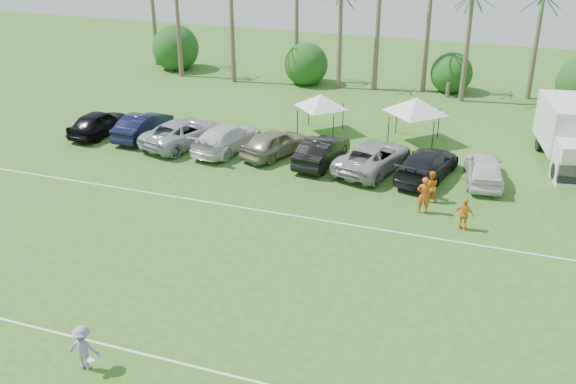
% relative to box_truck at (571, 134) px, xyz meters
% --- Properties ---
extents(field_lines, '(80.00, 12.10, 0.01)m').
position_rel_box_truck_xyz_m(field_lines, '(-14.41, -17.90, -1.95)').
color(field_lines, white).
rests_on(field_lines, ground).
extents(palm_tree_8, '(2.40, 2.40, 8.90)m').
position_rel_box_truck_xyz_m(palm_tree_8, '(-1.41, 12.10, 5.52)').
color(palm_tree_8, brown).
rests_on(palm_tree_8, ground).
extents(bush_tree_0, '(4.00, 4.00, 4.00)m').
position_rel_box_truck_xyz_m(bush_tree_0, '(-33.41, 13.10, -0.16)').
color(bush_tree_0, brown).
rests_on(bush_tree_0, ground).
extents(bush_tree_1, '(4.00, 4.00, 4.00)m').
position_rel_box_truck_xyz_m(bush_tree_1, '(-20.41, 13.10, -0.16)').
color(bush_tree_1, brown).
rests_on(bush_tree_1, ground).
extents(bush_tree_2, '(4.00, 4.00, 4.00)m').
position_rel_box_truck_xyz_m(bush_tree_2, '(-8.41, 13.10, -0.16)').
color(bush_tree_2, brown).
rests_on(bush_tree_2, ground).
extents(sideline_player_a, '(0.82, 0.65, 1.96)m').
position_rel_box_truck_xyz_m(sideline_player_a, '(-7.15, -9.33, -0.97)').
color(sideline_player_a, '#D85018').
rests_on(sideline_player_a, ground).
extents(sideline_player_b, '(1.01, 0.90, 1.73)m').
position_rel_box_truck_xyz_m(sideline_player_b, '(-7.01, -7.88, -1.09)').
color(sideline_player_b, orange).
rests_on(sideline_player_b, ground).
extents(sideline_player_c, '(1.02, 0.61, 1.62)m').
position_rel_box_truck_xyz_m(sideline_player_c, '(-5.01, -10.53, -1.15)').
color(sideline_player_c, orange).
rests_on(sideline_player_c, ground).
extents(box_truck, '(3.92, 7.46, 3.66)m').
position_rel_box_truck_xyz_m(box_truck, '(0.00, 0.00, 0.00)').
color(box_truck, white).
rests_on(box_truck, ground).
extents(canopy_tent_left, '(3.88, 3.88, 3.14)m').
position_rel_box_truck_xyz_m(canopy_tent_left, '(-15.61, 0.61, 0.73)').
color(canopy_tent_left, black).
rests_on(canopy_tent_left, ground).
extents(canopy_tent_right, '(4.35, 4.35, 3.53)m').
position_rel_box_truck_xyz_m(canopy_tent_right, '(-9.32, 0.83, 1.07)').
color(canopy_tent_right, black).
rests_on(canopy_tent_right, ground).
extents(frisbee_player, '(1.18, 0.78, 1.71)m').
position_rel_box_truck_xyz_m(frisbee_player, '(-16.28, -25.17, -1.10)').
color(frisbee_player, '#8A81B7').
rests_on(frisbee_player, ground).
extents(parked_car_0, '(2.34, 5.07, 1.68)m').
position_rel_box_truck_xyz_m(parked_car_0, '(-29.61, -4.76, -1.12)').
color(parked_car_0, black).
rests_on(parked_car_0, ground).
extents(parked_car_1, '(1.99, 5.17, 1.68)m').
position_rel_box_truck_xyz_m(parked_car_1, '(-26.48, -4.30, -1.12)').
color(parked_car_1, black).
rests_on(parked_car_1, ground).
extents(parked_car_2, '(4.27, 6.57, 1.68)m').
position_rel_box_truck_xyz_m(parked_car_2, '(-23.34, -4.63, -1.12)').
color(parked_car_2, '#A3A9B2').
rests_on(parked_car_2, ground).
extents(parked_car_3, '(3.37, 6.13, 1.68)m').
position_rel_box_truck_xyz_m(parked_car_3, '(-20.20, -4.58, -1.12)').
color(parked_car_3, silver).
rests_on(parked_car_3, ground).
extents(parked_car_4, '(3.62, 5.32, 1.68)m').
position_rel_box_truck_xyz_m(parked_car_4, '(-17.06, -4.42, -1.12)').
color(parked_car_4, gray).
rests_on(parked_car_4, ground).
extents(parked_car_5, '(2.33, 5.27, 1.68)m').
position_rel_box_truck_xyz_m(parked_car_5, '(-13.92, -4.78, -1.12)').
color(parked_car_5, black).
rests_on(parked_car_5, ground).
extents(parked_car_6, '(4.22, 6.56, 1.68)m').
position_rel_box_truck_xyz_m(parked_car_6, '(-10.79, -4.71, -1.12)').
color(parked_car_6, '#9D9D9D').
rests_on(parked_car_6, ground).
extents(parked_car_7, '(3.49, 6.15, 1.68)m').
position_rel_box_truck_xyz_m(parked_car_7, '(-7.65, -4.79, -1.12)').
color(parked_car_7, black).
rests_on(parked_car_7, ground).
extents(parked_car_8, '(2.63, 5.16, 1.68)m').
position_rel_box_truck_xyz_m(parked_car_8, '(-4.51, -4.34, -1.12)').
color(parked_car_8, white).
rests_on(parked_car_8, ground).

